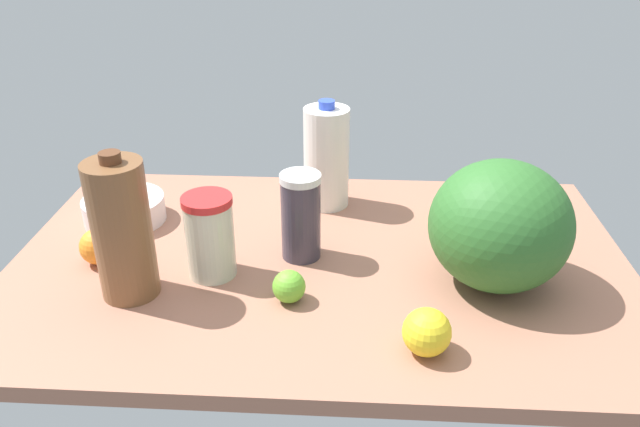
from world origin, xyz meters
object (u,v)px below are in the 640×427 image
object	(u,v)px
shaker_bottle	(301,216)
milk_jug	(327,157)
mixing_bowl	(124,209)
orange_loose	(98,247)
lemon_by_jug	(427,332)
chocolate_milk_jug	(122,230)
watermelon	(500,226)
lime_beside_bowl	(449,212)
orange_near_front	(486,195)
tumbler_cup	(210,236)
lime_far_back	(289,286)

from	to	relation	value
shaker_bottle	milk_jug	size ratio (longest dim) A/B	0.71
mixing_bowl	orange_loose	distance (cm)	17.19
mixing_bowl	lemon_by_jug	size ratio (longest dim) A/B	2.26
chocolate_milk_jug	orange_loose	distance (cm)	16.13
mixing_bowl	chocolate_milk_jug	xyz separation A→B (cm)	(10.20, -26.61, 9.98)
shaker_bottle	lemon_by_jug	bearing A→B (deg)	-51.79
shaker_bottle	watermelon	distance (cm)	36.60
watermelon	chocolate_milk_jug	distance (cm)	65.48
lime_beside_bowl	orange_near_front	bearing A→B (deg)	31.90
shaker_bottle	orange_near_front	size ratio (longest dim) A/B	1.95
orange_near_front	milk_jug	bearing A→B (deg)	175.61
lemon_by_jug	tumbler_cup	bearing A→B (deg)	151.78
mixing_bowl	chocolate_milk_jug	world-z (taller)	chocolate_milk_jug
mixing_bowl	tumbler_cup	xyz separation A→B (cm)	(23.44, -19.69, 5.32)
lime_far_back	lime_beside_bowl	world-z (taller)	same
lime_beside_bowl	lemon_by_jug	size ratio (longest dim) A/B	0.75
tumbler_cup	lime_far_back	world-z (taller)	tumbler_cup
chocolate_milk_jug	lime_beside_bowl	bearing A→B (deg)	26.09
shaker_bottle	lime_beside_bowl	size ratio (longest dim) A/B	3.04
mixing_bowl	orange_near_front	bearing A→B (deg)	5.85
shaker_bottle	watermelon	world-z (taller)	watermelon
shaker_bottle	tumbler_cup	xyz separation A→B (cm)	(-16.06, -7.32, -0.74)
chocolate_milk_jug	lime_beside_bowl	world-z (taller)	chocolate_milk_jug
mixing_bowl	watermelon	bearing A→B (deg)	-14.50
shaker_bottle	orange_near_front	world-z (taller)	shaker_bottle
mixing_bowl	tumbler_cup	size ratio (longest dim) A/B	1.09
orange_near_front	orange_loose	bearing A→B (deg)	-162.04
mixing_bowl	lime_beside_bowl	bearing A→B (deg)	2.19
mixing_bowl	milk_jug	xyz separation A→B (cm)	(43.34, 10.76, 8.73)
lime_beside_bowl	orange_near_front	distance (cm)	10.29
lime_far_back	lemon_by_jug	world-z (taller)	lemon_by_jug
lime_beside_bowl	lemon_by_jug	xyz separation A→B (cm)	(-8.78, -42.65, 0.96)
chocolate_milk_jug	orange_loose	world-z (taller)	chocolate_milk_jug
chocolate_milk_jug	milk_jug	size ratio (longest dim) A/B	1.10
watermelon	milk_jug	bearing A→B (deg)	136.57
tumbler_cup	milk_jug	world-z (taller)	milk_jug
tumbler_cup	milk_jug	bearing A→B (deg)	56.83
orange_near_front	watermelon	bearing A→B (deg)	-96.96
tumbler_cup	chocolate_milk_jug	bearing A→B (deg)	-152.39
shaker_bottle	milk_jug	xyz separation A→B (cm)	(3.84, 23.13, 2.67)
lime_beside_bowl	orange_loose	size ratio (longest dim) A/B	0.82
watermelon	lime_beside_bowl	world-z (taller)	watermelon
orange_loose	orange_near_front	world-z (taller)	orange_near_front
chocolate_milk_jug	lemon_by_jug	size ratio (longest dim) A/B	3.51
chocolate_milk_jug	orange_near_front	bearing A→B (deg)	26.86
orange_loose	orange_near_front	distance (cm)	81.74
mixing_bowl	tumbler_cup	distance (cm)	31.07
watermelon	orange_loose	xyz separation A→B (cm)	(-74.39, 2.32, -8.21)
mixing_bowl	lime_far_back	distance (cm)	47.49
milk_jug	orange_loose	distance (cm)	51.42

